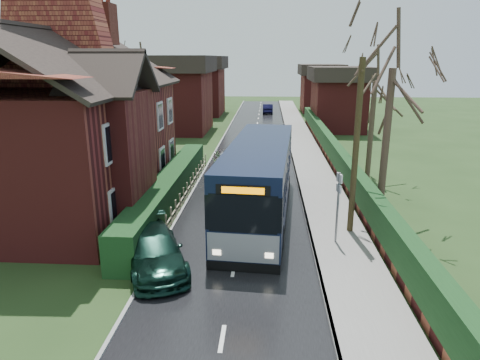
# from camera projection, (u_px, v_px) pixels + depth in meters

# --- Properties ---
(ground) EXTENTS (140.00, 140.00, 0.00)m
(ground) POSITION_uv_depth(u_px,v_px,m) (237.00, 246.00, 17.41)
(ground) COLOR #2A441D
(ground) RESTS_ON ground
(road) EXTENTS (6.00, 100.00, 0.02)m
(road) POSITION_uv_depth(u_px,v_px,m) (248.00, 179.00, 27.00)
(road) COLOR black
(road) RESTS_ON ground
(pavement) EXTENTS (2.50, 100.00, 0.14)m
(pavement) POSITION_uv_depth(u_px,v_px,m) (316.00, 179.00, 26.72)
(pavement) COLOR slate
(pavement) RESTS_ON ground
(kerb_right) EXTENTS (0.12, 100.00, 0.14)m
(kerb_right) POSITION_uv_depth(u_px,v_px,m) (297.00, 179.00, 26.79)
(kerb_right) COLOR gray
(kerb_right) RESTS_ON ground
(kerb_left) EXTENTS (0.12, 100.00, 0.10)m
(kerb_left) POSITION_uv_depth(u_px,v_px,m) (201.00, 178.00, 27.17)
(kerb_left) COLOR gray
(kerb_left) RESTS_ON ground
(front_hedge) EXTENTS (1.20, 16.00, 1.60)m
(front_hedge) POSITION_uv_depth(u_px,v_px,m) (169.00, 189.00, 22.22)
(front_hedge) COLOR black
(front_hedge) RESTS_ON ground
(picket_fence) EXTENTS (0.10, 16.00, 0.90)m
(picket_fence) POSITION_uv_depth(u_px,v_px,m) (184.00, 196.00, 22.27)
(picket_fence) COLOR gray
(picket_fence) RESTS_ON ground
(right_wall_hedge) EXTENTS (0.60, 50.00, 1.80)m
(right_wall_hedge) POSITION_uv_depth(u_px,v_px,m) (342.00, 165.00, 26.37)
(right_wall_hedge) COLOR maroon
(right_wall_hedge) RESTS_ON ground
(brick_house) EXTENTS (9.30, 14.60, 10.30)m
(brick_house) POSITION_uv_depth(u_px,v_px,m) (69.00, 120.00, 21.31)
(brick_house) COLOR maroon
(brick_house) RESTS_ON ground
(bus) EXTENTS (3.58, 11.91, 3.57)m
(bus) POSITION_uv_depth(u_px,v_px,m) (259.00, 181.00, 20.29)
(bus) COLOR black
(bus) RESTS_ON ground
(car_silver) EXTENTS (2.63, 4.45, 1.42)m
(car_silver) POSITION_uv_depth(u_px,v_px,m) (228.00, 161.00, 28.81)
(car_silver) COLOR silver
(car_silver) RESTS_ON ground
(car_green) EXTENTS (3.64, 5.13, 1.38)m
(car_green) POSITION_uv_depth(u_px,v_px,m) (154.00, 250.00, 15.46)
(car_green) COLOR black
(car_green) RESTS_ON ground
(car_distant) EXTENTS (1.35, 3.87, 1.27)m
(car_distant) POSITION_uv_depth(u_px,v_px,m) (268.00, 109.00, 58.79)
(car_distant) COLOR black
(car_distant) RESTS_ON ground
(bus_stop_sign) EXTENTS (0.17, 0.46, 3.06)m
(bus_stop_sign) POSITION_uv_depth(u_px,v_px,m) (338.00, 198.00, 17.00)
(bus_stop_sign) COLOR slate
(bus_stop_sign) RESTS_ON ground
(telegraph_pole) EXTENTS (0.25, 0.96, 7.42)m
(telegraph_pole) POSITION_uv_depth(u_px,v_px,m) (356.00, 149.00, 17.63)
(telegraph_pole) COLOR #2E2614
(telegraph_pole) RESTS_ON ground
(tree_right_near) EXTENTS (4.60, 4.60, 9.94)m
(tree_right_near) POSITION_uv_depth(u_px,v_px,m) (394.00, 57.00, 18.39)
(tree_right_near) COLOR #3E2D25
(tree_right_near) RESTS_ON ground
(tree_right_far) EXTENTS (4.44, 4.44, 8.59)m
(tree_right_far) POSITION_uv_depth(u_px,v_px,m) (376.00, 75.00, 25.51)
(tree_right_far) COLOR #3D3024
(tree_right_far) RESTS_ON ground
(tree_house_side) EXTENTS (3.97, 3.97, 9.02)m
(tree_house_side) POSITION_uv_depth(u_px,v_px,m) (142.00, 66.00, 33.35)
(tree_house_side) COLOR #3C3123
(tree_house_side) RESTS_ON ground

